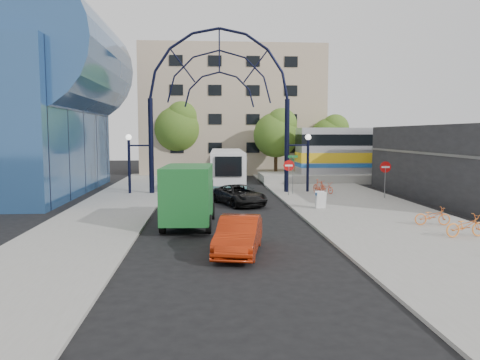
{
  "coord_description": "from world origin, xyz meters",
  "views": [
    {
      "loc": [
        -1.09,
        -20.48,
        4.41
      ],
      "look_at": [
        0.9,
        6.0,
        1.81
      ],
      "focal_mm": 35.0,
      "sensor_mm": 36.0,
      "label": 1
    }
  ],
  "objects": [
    {
      "name": "train_car",
      "position": [
        20.0,
        22.0,
        2.9
      ],
      "size": [
        25.1,
        3.05,
        4.2
      ],
      "color": "#B7B7BC",
      "rests_on": "train_platform"
    },
    {
      "name": "street_name_sign",
      "position": [
        5.2,
        12.6,
        2.13
      ],
      "size": [
        0.7,
        0.7,
        2.8
      ],
      "color": "slate",
      "rests_on": "sidewalk_east"
    },
    {
      "name": "bike_near_b",
      "position": [
        7.11,
        12.45,
        0.64
      ],
      "size": [
        0.94,
        1.81,
        1.05
      ],
      "primitive_type": "imported",
      "rotation": [
        0.0,
        0.0,
        0.27
      ],
      "color": "#DB4D2B",
      "rests_on": "sidewalk_east"
    },
    {
      "name": "train_platform",
      "position": [
        20.0,
        22.0,
        0.4
      ],
      "size": [
        32.0,
        5.0,
        0.8
      ],
      "primitive_type": "cube",
      "color": "gray",
      "rests_on": "ground"
    },
    {
      "name": "bike_near_a",
      "position": [
        7.73,
        12.87,
        0.53
      ],
      "size": [
        1.14,
        1.63,
        0.81
      ],
      "primitive_type": "imported",
      "rotation": [
        0.0,
        0.0,
        0.43
      ],
      "color": "#F74F31",
      "rests_on": "sidewalk_east"
    },
    {
      "name": "plaza_west",
      "position": [
        -6.5,
        6.0,
        0.06
      ],
      "size": [
        5.0,
        50.0,
        0.12
      ],
      "primitive_type": "cube",
      "color": "gray",
      "rests_on": "ground"
    },
    {
      "name": "do_not_enter_sign",
      "position": [
        11.0,
        10.0,
        1.98
      ],
      "size": [
        0.76,
        0.07,
        2.48
      ],
      "color": "slate",
      "rests_on": "sidewalk_east"
    },
    {
      "name": "black_suv",
      "position": [
        1.04,
        8.37,
        0.63
      ],
      "size": [
        3.63,
        4.99,
        1.26
      ],
      "primitive_type": "imported",
      "rotation": [
        0.0,
        0.0,
        0.38
      ],
      "color": "black",
      "rests_on": "ground"
    },
    {
      "name": "commercial_block_east",
      "position": [
        16.0,
        10.0,
        2.5
      ],
      "size": [
        6.0,
        16.0,
        5.0
      ],
      "primitive_type": "cube",
      "color": "black",
      "rests_on": "ground"
    },
    {
      "name": "tree_north_b",
      "position": [
        -3.88,
        29.93,
        5.27
      ],
      "size": [
        5.12,
        5.12,
        8.0
      ],
      "color": "#382314",
      "rests_on": "ground"
    },
    {
      "name": "bike_far_a",
      "position": [
        9.64,
        0.61,
        0.56
      ],
      "size": [
        1.72,
        0.77,
        0.87
      ],
      "primitive_type": "imported",
      "rotation": [
        0.0,
        0.0,
        1.45
      ],
      "color": "orange",
      "rests_on": "sidewalk_east"
    },
    {
      "name": "gateway_arch",
      "position": [
        0.0,
        14.0,
        8.56
      ],
      "size": [
        13.64,
        0.44,
        12.1
      ],
      "color": "black",
      "rests_on": "ground"
    },
    {
      "name": "tree_north_c",
      "position": [
        12.12,
        27.93,
        4.28
      ],
      "size": [
        4.16,
        4.16,
        6.5
      ],
      "color": "#382314",
      "rests_on": "ground"
    },
    {
      "name": "city_bus",
      "position": [
        0.67,
        16.9,
        1.62
      ],
      "size": [
        2.95,
        11.4,
        3.11
      ],
      "rotation": [
        0.0,
        0.0,
        -0.03
      ],
      "color": "silver",
      "rests_on": "ground"
    },
    {
      "name": "green_truck",
      "position": [
        -1.86,
        1.98,
        1.47
      ],
      "size": [
        2.55,
        5.97,
        2.95
      ],
      "rotation": [
        0.0,
        0.0,
        -0.06
      ],
      "color": "black",
      "rests_on": "ground"
    },
    {
      "name": "red_sedan",
      "position": [
        0.14,
        -3.48,
        0.68
      ],
      "size": [
        2.22,
        4.35,
        1.37
      ],
      "primitive_type": "imported",
      "rotation": [
        0.0,
        0.0,
        -0.19
      ],
      "color": "#9A2209",
      "rests_on": "ground"
    },
    {
      "name": "tree_north_a",
      "position": [
        6.12,
        25.93,
        4.61
      ],
      "size": [
        4.48,
        4.48,
        7.0
      ],
      "color": "#382314",
      "rests_on": "ground"
    },
    {
      "name": "sandwich_board",
      "position": [
        5.6,
        5.98,
        0.74
      ],
      "size": [
        0.55,
        0.61,
        0.99
      ],
      "color": "white",
      "rests_on": "sidewalk_east"
    },
    {
      "name": "sidewalk_east",
      "position": [
        8.0,
        4.0,
        0.06
      ],
      "size": [
        8.0,
        56.0,
        0.12
      ],
      "primitive_type": "cube",
      "color": "gray",
      "rests_on": "ground"
    },
    {
      "name": "stop_sign",
      "position": [
        4.8,
        12.0,
        1.99
      ],
      "size": [
        0.8,
        0.07,
        2.5
      ],
      "color": "slate",
      "rests_on": "sidewalk_east"
    },
    {
      "name": "apartment_block",
      "position": [
        2.0,
        34.97,
        7.0
      ],
      "size": [
        20.0,
        12.1,
        14.0
      ],
      "color": "tan",
      "rests_on": "ground"
    },
    {
      "name": "bike_far_c",
      "position": [
        9.8,
        -1.95,
        0.6
      ],
      "size": [
        1.88,
        0.84,
        0.96
      ],
      "primitive_type": "imported",
      "rotation": [
        0.0,
        0.0,
        1.69
      ],
      "color": "orange",
      "rests_on": "sidewalk_east"
    },
    {
      "name": "ground",
      "position": [
        0.0,
        0.0,
        0.0
      ],
      "size": [
        120.0,
        120.0,
        0.0
      ],
      "primitive_type": "plane",
      "color": "black",
      "rests_on": "ground"
    },
    {
      "name": "transit_hall",
      "position": [
        -15.3,
        15.0,
        6.7
      ],
      "size": [
        16.5,
        18.0,
        14.5
      ],
      "color": "#294E7F",
      "rests_on": "ground"
    }
  ]
}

